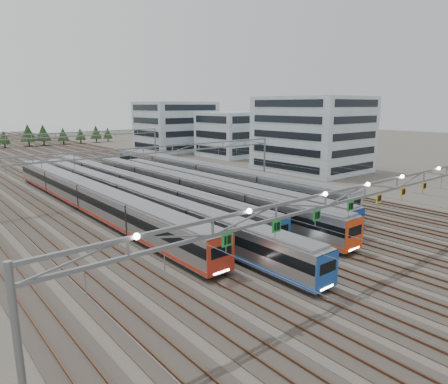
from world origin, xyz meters
TOP-DOWN VIEW (x-y plane):
  - ground at (0.00, 0.00)m, footprint 400.00×400.00m
  - track_bed at (0.00, 100.00)m, footprint 54.00×260.00m
  - train_a at (-11.25, 35.43)m, footprint 2.97×58.98m
  - train_b at (-6.75, 33.04)m, footprint 2.72×69.01m
  - train_c at (-2.25, 41.56)m, footprint 2.64×68.33m
  - train_d at (2.25, 30.54)m, footprint 2.96×57.12m
  - train_e at (6.75, 30.90)m, footprint 2.66×52.81m
  - train_f at (11.25, 38.89)m, footprint 3.19×62.26m
  - gantry_near at (-0.05, -0.12)m, footprint 56.36×0.61m
  - gantry_mid at (0.00, 40.00)m, footprint 56.36×0.36m
  - gantry_far at (0.00, 85.00)m, footprint 56.36×0.36m
  - depot_bldg_south at (41.97, 38.95)m, footprint 18.00×22.00m
  - depot_bldg_mid at (44.01, 70.06)m, footprint 14.00×16.00m
  - depot_bldg_north at (40.19, 92.65)m, footprint 22.00×18.00m

SIDE VIEW (x-z plane):
  - ground at x=0.00m, z-range 0.00..0.00m
  - track_bed at x=0.00m, z-range -1.22..4.20m
  - train_c at x=-2.25m, z-range 0.25..3.68m
  - train_e at x=6.75m, z-range 0.25..3.71m
  - train_b at x=-6.75m, z-range 0.25..3.80m
  - train_d at x=2.25m, z-range 0.25..4.11m
  - train_a at x=-11.25m, z-range 0.25..4.12m
  - train_f at x=11.25m, z-range 0.25..4.41m
  - depot_bldg_mid at x=44.01m, z-range 0.00..12.66m
  - gantry_mid at x=0.00m, z-range 2.39..10.39m
  - gantry_far at x=0.00m, z-range 2.39..10.39m
  - gantry_near at x=-0.05m, z-range 3.05..11.13m
  - depot_bldg_north at x=40.19m, z-range 0.00..15.64m
  - depot_bldg_south at x=41.97m, z-range 0.00..16.44m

